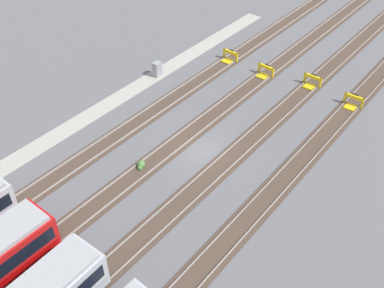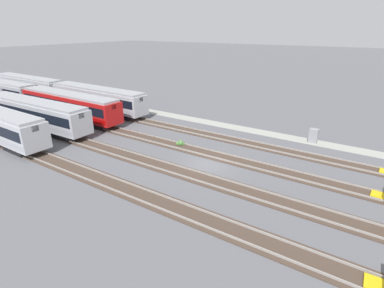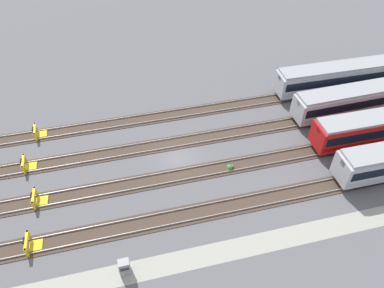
# 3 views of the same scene
# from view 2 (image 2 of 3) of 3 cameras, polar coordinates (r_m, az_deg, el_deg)

# --- Properties ---
(ground_plane) EXTENTS (400.00, 400.00, 0.00)m
(ground_plane) POSITION_cam_2_polar(r_m,az_deg,el_deg) (28.08, 2.59, -4.04)
(ground_plane) COLOR #5B5B60
(service_walkway) EXTENTS (54.00, 2.00, 0.01)m
(service_walkway) POSITION_cam_2_polar(r_m,az_deg,el_deg) (37.98, 11.78, 2.44)
(service_walkway) COLOR #9E9E93
(service_walkway) RESTS_ON ground
(rail_track_nearest) EXTENTS (90.00, 2.24, 0.21)m
(rail_track_nearest) POSITION_cam_2_polar(r_m,az_deg,el_deg) (34.11, 8.97, 0.52)
(rail_track_nearest) COLOR #47382D
(rail_track_nearest) RESTS_ON ground
(rail_track_near_inner) EXTENTS (90.00, 2.24, 0.21)m
(rail_track_near_inner) POSITION_cam_2_polar(r_m,az_deg,el_deg) (30.01, 5.00, -2.27)
(rail_track_near_inner) COLOR #47382D
(rail_track_near_inner) RESTS_ON ground
(rail_track_middle) EXTENTS (90.00, 2.24, 0.21)m
(rail_track_middle) POSITION_cam_2_polar(r_m,az_deg,el_deg) (26.19, -0.19, -5.89)
(rail_track_middle) COLOR #47382D
(rail_track_middle) RESTS_ON ground
(rail_track_far_inner) EXTENTS (90.00, 2.24, 0.21)m
(rail_track_far_inner) POSITION_cam_2_polar(r_m,az_deg,el_deg) (22.79, -7.15, -10.58)
(rail_track_far_inner) COLOR #47382D
(rail_track_far_inner) RESTS_ON ground
(subway_car_front_row_leftmost) EXTENTS (18.01, 2.91, 3.70)m
(subway_car_front_row_leftmost) POSITION_cam_2_polar(r_m,az_deg,el_deg) (63.20, -28.72, 9.71)
(subway_car_front_row_leftmost) COLOR #ADAFB7
(subway_car_front_row_leftmost) RESTS_ON ground
(subway_car_front_row_left_inner) EXTENTS (18.06, 3.25, 3.70)m
(subway_car_front_row_left_inner) POSITION_cam_2_polar(r_m,az_deg,el_deg) (60.94, -32.74, 8.60)
(subway_car_front_row_left_inner) COLOR #ADAFB7
(subway_car_front_row_left_inner) RESTS_ON ground
(subway_car_front_row_centre) EXTENTS (18.02, 2.96, 3.70)m
(subway_car_front_row_centre) POSITION_cam_2_polar(r_m,az_deg,el_deg) (44.83, -22.33, 6.89)
(subway_car_front_row_centre) COLOR #B71414
(subway_car_front_row_centre) RESTS_ON ground
(subway_car_front_row_rightmost) EXTENTS (18.03, 3.01, 3.70)m
(subway_car_front_row_rightmost) POSITION_cam_2_polar(r_m,az_deg,el_deg) (47.64, -17.59, 8.28)
(subway_car_front_row_rightmost) COLOR #ADAFB7
(subway_car_front_row_rightmost) RESTS_ON ground
(subway_car_back_row_leftmost) EXTENTS (18.06, 3.27, 3.70)m
(subway_car_back_row_leftmost) POSITION_cam_2_polar(r_m,az_deg,el_deg) (42.33, -27.79, 5.23)
(subway_car_back_row_leftmost) COLOR #ADAFB7
(subway_car_back_row_leftmost) RESTS_ON ground
(electrical_cabinet) EXTENTS (0.90, 0.73, 1.60)m
(electrical_cabinet) POSITION_cam_2_polar(r_m,az_deg,el_deg) (35.80, 22.12, 1.46)
(electrical_cabinet) COLOR gray
(electrical_cabinet) RESTS_ON ground
(weed_clump) EXTENTS (0.92, 0.70, 0.64)m
(weed_clump) POSITION_cam_2_polar(r_m,az_deg,el_deg) (32.59, -2.22, 0.13)
(weed_clump) COLOR #4C7F3D
(weed_clump) RESTS_ON ground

